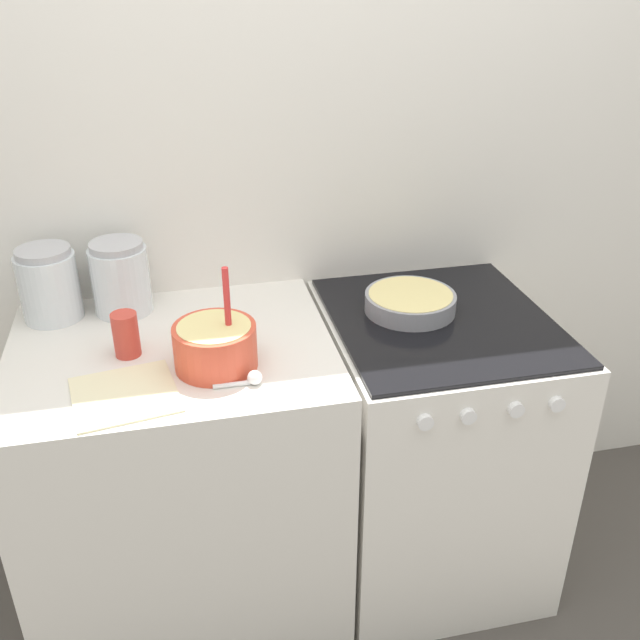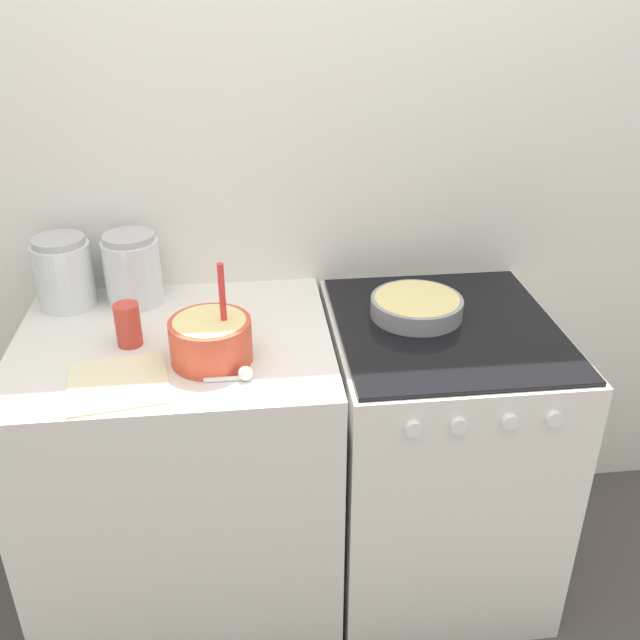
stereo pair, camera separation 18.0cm
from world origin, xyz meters
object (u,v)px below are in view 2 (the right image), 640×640
at_px(baking_pan, 417,306).
at_px(storage_jar_left, 65,277).
at_px(tin_can, 128,325).
at_px(mixing_bowl, 211,338).
at_px(storage_jar_middle, 133,273).
at_px(stove, 435,452).

relative_size(baking_pan, storage_jar_left, 1.25).
distance_m(baking_pan, tin_can, 0.79).
bearing_deg(mixing_bowl, storage_jar_left, 139.01).
distance_m(baking_pan, storage_jar_left, 1.01).
height_order(baking_pan, storage_jar_left, storage_jar_left).
distance_m(mixing_bowl, baking_pan, 0.60).
bearing_deg(mixing_bowl, storage_jar_middle, 122.06).
bearing_deg(baking_pan, stove, -40.83).
distance_m(stove, storage_jar_middle, 1.05).
bearing_deg(tin_can, storage_jar_middle, 92.99).
xyz_separation_m(stove, baking_pan, (-0.07, 0.06, 0.47)).
xyz_separation_m(mixing_bowl, baking_pan, (0.57, 0.18, -0.04)).
xyz_separation_m(storage_jar_left, storage_jar_middle, (0.19, 0.00, 0.00)).
relative_size(mixing_bowl, baking_pan, 1.02).
height_order(mixing_bowl, tin_can, mixing_bowl).
distance_m(mixing_bowl, tin_can, 0.24).
xyz_separation_m(storage_jar_left, tin_can, (0.21, -0.26, -0.03)).
relative_size(mixing_bowl, storage_jar_left, 1.27).
bearing_deg(tin_can, storage_jar_left, 128.42).
bearing_deg(storage_jar_left, storage_jar_middle, 0.00).
xyz_separation_m(baking_pan, storage_jar_left, (-0.99, 0.18, 0.06)).
relative_size(stove, baking_pan, 3.42).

